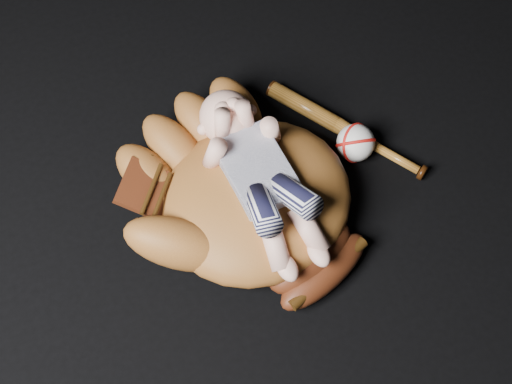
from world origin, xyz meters
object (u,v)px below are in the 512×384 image
Objects in this scene: baseball_bat at (346,130)px; baseball_glove at (256,195)px; newborn_baby at (264,181)px; baseball at (356,143)px.

baseball_glove is at bearing -157.26° from baseball_bat.
baseball_glove is at bearing 142.23° from newborn_baby.
newborn_baby is at bearing -164.40° from baseball.
baseball is (0.24, 0.07, -0.10)m from newborn_baby.
baseball_glove is 0.26m from baseball.
newborn_baby reaches higher than baseball.
newborn_baby reaches higher than baseball_glove.
baseball_bat is (0.24, 0.12, -0.13)m from newborn_baby.
baseball_bat is (0.25, 0.11, -0.07)m from baseball_glove.
newborn_baby is (0.01, -0.01, 0.06)m from baseball_glove.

